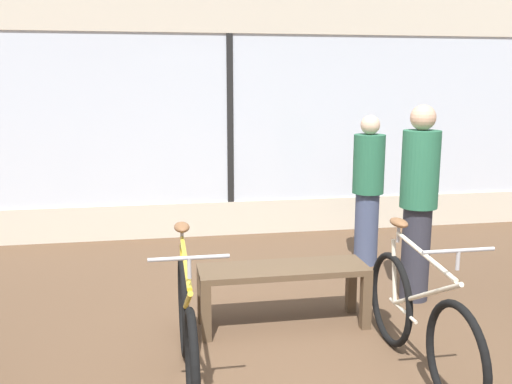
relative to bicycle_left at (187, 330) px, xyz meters
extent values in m
plane|color=brown|center=(0.79, 0.06, -0.41)|extent=(24.00, 24.00, 0.00)
cube|color=beige|center=(0.79, 3.77, -0.18)|extent=(12.00, 0.08, 0.45)
cube|color=silver|center=(0.79, 3.77, 1.12)|extent=(12.00, 0.04, 2.15)
cube|color=beige|center=(0.79, 3.77, 2.49)|extent=(12.00, 0.08, 0.60)
cube|color=black|center=(0.79, 3.74, 1.12)|extent=(0.08, 0.02, 2.15)
torus|color=black|center=(0.00, 0.48, -0.03)|extent=(0.05, 0.75, 0.75)
torus|color=black|center=(0.00, -0.51, -0.03)|extent=(0.05, 0.75, 0.75)
cylinder|color=gold|center=(0.00, -0.05, 0.21)|extent=(0.03, 0.93, 0.51)
cylinder|color=gold|center=(0.00, 0.44, 0.21)|extent=(0.03, 0.11, 0.49)
cylinder|color=gold|center=(0.00, -0.02, 0.48)|extent=(0.03, 0.85, 0.10)
cylinder|color=gold|center=(0.00, 0.26, -0.03)|extent=(0.03, 0.45, 0.03)
cylinder|color=#B2B2B7|center=(0.00, 0.40, 0.52)|extent=(0.02, 0.02, 0.14)
ellipsoid|color=brown|center=(0.00, 0.40, 0.60)|extent=(0.11, 0.22, 0.06)
cylinder|color=#B2B2B7|center=(0.00, -0.45, 0.58)|extent=(0.02, 0.02, 0.12)
cylinder|color=#ADADB2|center=(0.00, -0.45, 0.64)|extent=(0.46, 0.02, 0.02)
torus|color=black|center=(1.59, 0.38, -0.04)|extent=(0.05, 0.73, 0.73)
torus|color=black|center=(1.59, -0.61, -0.04)|extent=(0.05, 0.73, 0.73)
cylinder|color=beige|center=(1.59, -0.16, 0.20)|extent=(0.03, 0.92, 0.51)
cylinder|color=beige|center=(1.59, 0.34, 0.20)|extent=(0.03, 0.11, 0.49)
cylinder|color=beige|center=(1.59, -0.13, 0.47)|extent=(0.03, 0.85, 0.10)
cylinder|color=beige|center=(1.59, 0.16, -0.04)|extent=(0.03, 0.44, 0.03)
cylinder|color=#B2B2B7|center=(1.59, 0.30, 0.51)|extent=(0.02, 0.02, 0.14)
ellipsoid|color=brown|center=(1.59, 0.30, 0.59)|extent=(0.11, 0.22, 0.06)
cylinder|color=#B2B2B7|center=(1.59, -0.55, 0.57)|extent=(0.02, 0.02, 0.12)
cylinder|color=#ADADB2|center=(1.59, -0.55, 0.63)|extent=(0.46, 0.02, 0.02)
cube|color=brown|center=(0.84, 0.84, 0.08)|extent=(1.40, 0.44, 0.05)
cube|color=brown|center=(0.18, 0.66, -0.17)|extent=(0.08, 0.08, 0.46)
cube|color=brown|center=(1.50, 0.66, -0.17)|extent=(0.08, 0.08, 0.46)
cube|color=brown|center=(0.18, 1.02, -0.17)|extent=(0.08, 0.08, 0.46)
cube|color=brown|center=(1.50, 1.02, -0.17)|extent=(0.08, 0.08, 0.46)
cylinder|color=#424C6B|center=(2.12, 2.28, 0.00)|extent=(0.26, 0.26, 0.81)
cylinder|color=#286647|center=(2.12, 2.28, 0.72)|extent=(0.34, 0.34, 0.64)
sphere|color=beige|center=(2.12, 2.28, 1.15)|extent=(0.21, 0.21, 0.21)
cylinder|color=#2D2D38|center=(2.18, 1.20, 0.04)|extent=(0.32, 0.32, 0.89)
cylinder|color=#286647|center=(2.18, 1.20, 0.83)|extent=(0.42, 0.42, 0.70)
sphere|color=tan|center=(2.18, 1.20, 1.29)|extent=(0.23, 0.23, 0.23)
camera|label=1|loc=(-0.17, -3.54, 1.62)|focal=40.00mm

